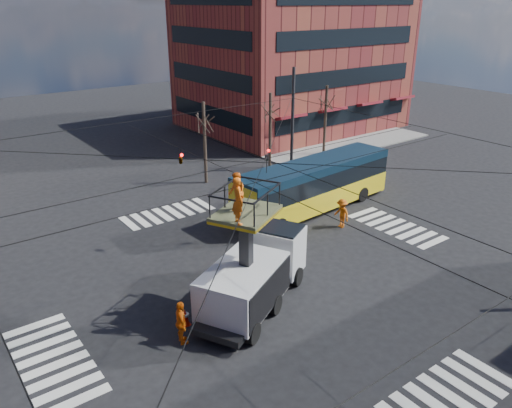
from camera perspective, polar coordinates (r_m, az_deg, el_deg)
The scene contains 13 objects.
ground at distance 24.60m, azimuth 0.84°, elevation -8.47°, with size 120.00×120.00×0.00m, color black.
sidewalk_ne at distance 52.26m, azimuth 5.16°, elevation 8.33°, with size 18.00×18.00×0.12m, color slate.
crosswalks at distance 24.59m, azimuth 0.84°, elevation -8.45°, with size 22.40×22.40×0.02m, color silver, non-canonical shape.
building_ne at distance 53.91m, azimuth 4.05°, elevation 16.29°, with size 20.06×16.06×14.00m.
overhead_network at distance 22.97m, azimuth 0.14°, elevation 1.13°, with size 24.24×24.24×8.00m.
tree_a at distance 36.03m, azimuth -5.97°, elevation 9.41°, with size 2.00×2.00×6.00m.
tree_b at distance 39.36m, azimuth 1.65°, elevation 10.62°, with size 2.00×2.00×6.00m.
tree_c at distance 43.27m, azimuth 8.03°, elevation 11.48°, with size 2.00×2.00×6.00m.
utility_truck at distance 21.74m, azimuth -0.18°, elevation -6.54°, with size 7.26×5.30×6.59m.
city_bus at distance 31.89m, azimuth 6.62°, elevation 2.23°, with size 12.01×3.51×3.20m.
traffic_cone at distance 21.42m, azimuth -8.09°, elevation -12.66°, with size 0.36×0.36×0.77m, color #FF1F0A.
worker_ground at distance 20.15m, azimuth -8.54°, elevation -13.29°, with size 1.09×0.45×1.86m, color orange.
flagger at distance 29.91m, azimuth 9.78°, elevation -1.06°, with size 1.15×0.66×1.78m, color #CF570D.
Camera 1 is at (-12.91, -16.74, 12.57)m, focal length 35.00 mm.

